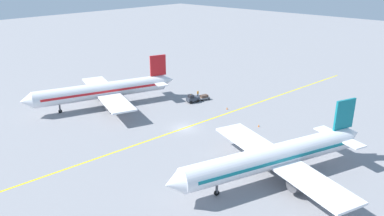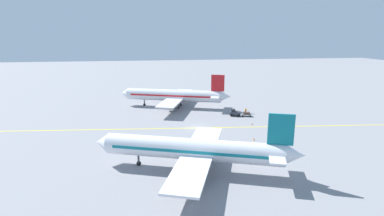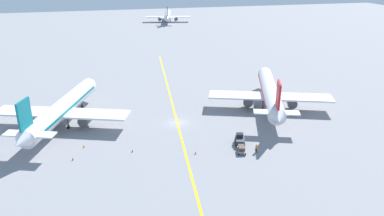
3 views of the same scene
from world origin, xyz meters
TOP-DOWN VIEW (x-y plane):
  - ground_plane at (0.00, 0.00)m, footprint 400.00×400.00m
  - apron_yellow_centreline at (0.00, 0.00)m, footprint 12.16×119.46m
  - airplane_at_gate at (-23.26, 4.37)m, footprint 28.10×34.39m
  - airplane_adjacent_stand at (22.59, 3.31)m, footprint 28.13×34.45m
  - baggage_tug_dark at (9.39, -12.44)m, footprint 2.38×3.29m
  - baggage_cart_trailing at (8.53, -15.63)m, footprint 2.03×2.88m
  - ground_crew_worker at (11.13, -16.26)m, footprint 0.24×0.58m
  - traffic_cone_near_nose at (-19.05, -6.92)m, footprint 0.32×0.32m
  - traffic_cone_mid_apron at (-20.80, -11.34)m, footprint 0.32×0.32m
  - traffic_cone_by_wingtip at (-10.50, -10.80)m, footprint 0.32×0.32m
  - traffic_cone_far_edge at (0.36, -14.28)m, footprint 0.32×0.32m

SIDE VIEW (x-z plane):
  - ground_plane at x=0.00m, z-range 0.00..0.00m
  - apron_yellow_centreline at x=0.00m, z-range 0.00..0.01m
  - traffic_cone_near_nose at x=-19.05m, z-range 0.00..0.55m
  - traffic_cone_mid_apron at x=-20.80m, z-range 0.00..0.55m
  - traffic_cone_by_wingtip at x=-10.50m, z-range 0.00..0.55m
  - traffic_cone_far_edge at x=0.36m, z-range 0.00..0.55m
  - baggage_cart_trailing at x=8.53m, z-range 0.14..1.38m
  - baggage_tug_dark at x=9.39m, z-range -0.15..1.96m
  - ground_crew_worker at x=11.13m, z-range 0.07..1.75m
  - airplane_at_gate at x=-23.26m, z-range -1.59..9.01m
  - airplane_adjacent_stand at x=22.59m, z-range -1.59..9.01m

